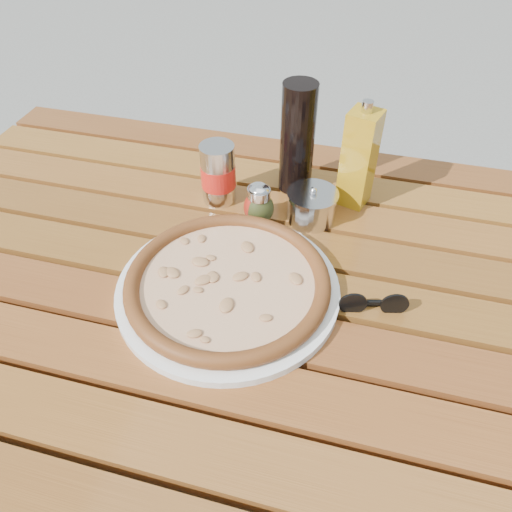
% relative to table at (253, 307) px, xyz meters
% --- Properties ---
extents(ground, '(60.00, 60.00, 0.00)m').
position_rel_table_xyz_m(ground, '(0.00, 0.00, -0.67)').
color(ground, slate).
rests_on(ground, ground).
extents(table, '(1.40, 0.90, 0.75)m').
position_rel_table_xyz_m(table, '(0.00, 0.00, 0.00)').
color(table, '#351E0C').
rests_on(table, ground).
extents(plate, '(0.47, 0.47, 0.01)m').
position_rel_table_xyz_m(plate, '(-0.03, -0.04, 0.08)').
color(plate, white).
rests_on(plate, table).
extents(pizza, '(0.46, 0.46, 0.03)m').
position_rel_table_xyz_m(pizza, '(-0.03, -0.04, 0.10)').
color(pizza, '#FEDFB6').
rests_on(pizza, plate).
extents(pepper_shaker, '(0.06, 0.06, 0.08)m').
position_rel_table_xyz_m(pepper_shaker, '(-0.03, 0.15, 0.11)').
color(pepper_shaker, '#AE2313').
rests_on(pepper_shaker, table).
extents(oregano_shaker, '(0.07, 0.07, 0.08)m').
position_rel_table_xyz_m(oregano_shaker, '(-0.03, 0.15, 0.11)').
color(oregano_shaker, '#394019').
rests_on(oregano_shaker, table).
extents(dark_bottle, '(0.08, 0.08, 0.22)m').
position_rel_table_xyz_m(dark_bottle, '(0.01, 0.27, 0.19)').
color(dark_bottle, black).
rests_on(dark_bottle, table).
extents(soda_can, '(0.09, 0.09, 0.12)m').
position_rel_table_xyz_m(soda_can, '(-0.12, 0.19, 0.13)').
color(soda_can, silver).
rests_on(soda_can, table).
extents(olive_oil_cruet, '(0.07, 0.07, 0.21)m').
position_rel_table_xyz_m(olive_oil_cruet, '(0.14, 0.26, 0.17)').
color(olive_oil_cruet, '#B38313').
rests_on(olive_oil_cruet, table).
extents(parmesan_tin, '(0.11, 0.11, 0.07)m').
position_rel_table_xyz_m(parmesan_tin, '(0.07, 0.18, 0.11)').
color(parmesan_tin, silver).
rests_on(parmesan_tin, table).
extents(sunglasses, '(0.11, 0.05, 0.04)m').
position_rel_table_xyz_m(sunglasses, '(0.20, -0.02, 0.09)').
color(sunglasses, black).
rests_on(sunglasses, table).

